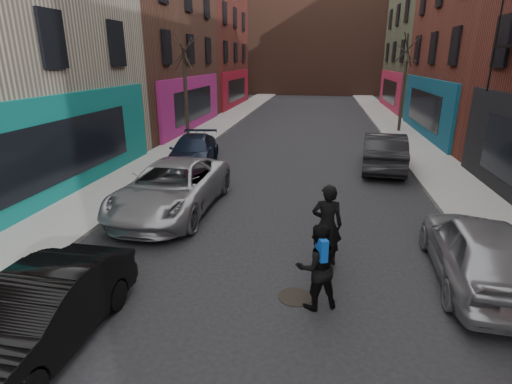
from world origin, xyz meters
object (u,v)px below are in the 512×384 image
(tree_right_far, at_px, (405,77))
(parked_left_mid, at_px, (41,314))
(tree_left_far, at_px, (185,83))
(parked_right_far, at_px, (480,250))
(skateboard, at_px, (324,264))
(pedestrian, at_px, (317,266))
(parked_left_end, at_px, (193,152))
(skateboarder, at_px, (327,225))
(parked_left_far, at_px, (172,188))
(manhole, at_px, (295,297))
(parked_right_end, at_px, (384,151))

(tree_right_far, height_order, parked_left_mid, tree_right_far)
(tree_left_far, height_order, parked_right_far, tree_left_far)
(skateboard, distance_m, pedestrian, 1.83)
(parked_left_end, distance_m, skateboarder, 10.16)
(tree_right_far, xyz_separation_m, parked_right_far, (-1.60, -19.07, -2.77))
(pedestrian, bearing_deg, parked_right_far, -179.39)
(skateboard, height_order, skateboarder, skateboarder)
(skateboarder, bearing_deg, parked_right_far, 176.03)
(parked_left_end, bearing_deg, parked_left_far, -86.20)
(parked_right_far, distance_m, manhole, 4.06)
(parked_left_far, xyz_separation_m, parked_right_far, (7.98, -3.04, -0.02))
(parked_right_far, xyz_separation_m, skateboard, (-3.21, 0.17, -0.71))
(tree_right_far, bearing_deg, parked_left_end, -135.17)
(tree_left_far, bearing_deg, manhole, -63.88)
(parked_left_mid, height_order, parked_left_far, parked_left_far)
(parked_left_end, distance_m, manhole, 11.05)
(parked_left_mid, distance_m, skateboarder, 5.81)
(tree_left_far, height_order, parked_left_far, tree_left_far)
(parked_left_far, bearing_deg, skateboard, -29.89)
(parked_left_far, xyz_separation_m, skateboard, (4.76, -2.87, -0.73))
(tree_left_far, bearing_deg, parked_right_end, -20.17)
(parked_left_far, height_order, parked_right_far, parked_left_far)
(tree_left_far, distance_m, skateboard, 15.32)
(parked_right_end, height_order, skateboard, parked_right_end)
(parked_left_mid, distance_m, pedestrian, 4.81)
(skateboard, xyz_separation_m, skateboarder, (0.00, 0.00, 1.00))
(parked_right_far, relative_size, skateboarder, 2.35)
(pedestrian, distance_m, manhole, 0.98)
(parked_left_end, bearing_deg, tree_left_far, 103.86)
(tree_right_far, height_order, parked_right_far, tree_right_far)
(skateboard, bearing_deg, parked_right_end, 73.89)
(skateboard, bearing_deg, skateboarder, 0.00)
(tree_right_far, distance_m, pedestrian, 21.28)
(parked_left_mid, distance_m, skateboard, 5.83)
(parked_left_far, bearing_deg, manhole, -44.34)
(skateboard, bearing_deg, parked_left_end, 124.11)
(tree_left_far, distance_m, parked_left_far, 10.74)
(skateboarder, xyz_separation_m, manhole, (-0.58, -1.38, -1.05))
(tree_right_far, height_order, manhole, tree_right_far)
(parked_left_mid, relative_size, skateboarder, 2.11)
(parked_right_far, height_order, parked_right_end, parked_right_end)
(manhole, bearing_deg, pedestrian, -30.95)
(parked_left_far, height_order, parked_left_end, parked_left_far)
(parked_left_end, height_order, parked_right_far, parked_right_far)
(tree_left_far, relative_size, parked_right_end, 1.33)
(tree_left_far, xyz_separation_m, pedestrian, (7.40, -14.51, -2.51))
(skateboarder, relative_size, manhole, 2.72)
(parked_right_far, distance_m, parked_right_end, 9.39)
(parked_left_end, height_order, manhole, parked_left_end)
(parked_left_mid, bearing_deg, parked_right_end, 61.43)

